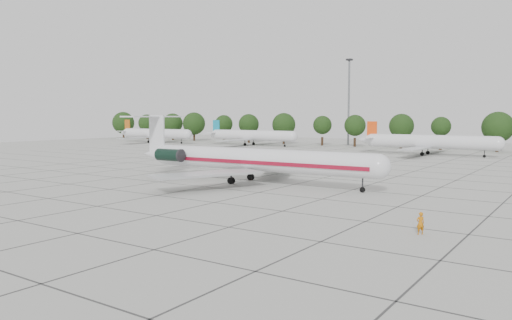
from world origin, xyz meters
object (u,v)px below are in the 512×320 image
at_px(bg_airliner_a, 155,134).
at_px(bg_airliner_b, 251,136).
at_px(main_airliner, 245,159).
at_px(ground_crew, 420,223).
at_px(bg_airliner_c, 429,142).
at_px(floodlight_mast, 349,97).

relative_size(bg_airliner_a, bg_airliner_b, 1.00).
distance_m(main_airliner, bg_airliner_a, 101.72).
bearing_deg(ground_crew, bg_airliner_c, -116.90).
distance_m(bg_airliner_a, bg_airliner_c, 87.67).
xyz_separation_m(ground_crew, bg_airliner_c, (-20.21, 75.86, 2.08)).
bearing_deg(main_airliner, bg_airliner_a, 140.19).
height_order(bg_airliner_a, bg_airliner_b, same).
distance_m(main_airliner, bg_airliner_b, 81.47).
bearing_deg(bg_airliner_c, bg_airliner_b, 171.98).
relative_size(main_airliner, bg_airliner_c, 1.32).
xyz_separation_m(main_airliner, floodlight_mast, (-23.62, 85.89, 11.19)).
relative_size(main_airliner, floodlight_mast, 1.47).
bearing_deg(bg_airliner_c, bg_airliner_a, 178.40).
xyz_separation_m(main_airliner, bg_airliner_c, (7.20, 59.82, -0.18)).
bearing_deg(floodlight_mast, bg_airliner_c, -40.23).
height_order(ground_crew, floodlight_mast, floodlight_mast).
xyz_separation_m(main_airliner, bg_airliner_b, (-45.91, 67.30, -0.18)).
bearing_deg(main_airliner, bg_airliner_c, 81.08).
height_order(main_airliner, bg_airliner_a, main_airliner).
xyz_separation_m(bg_airliner_a, floodlight_mast, (56.82, 23.62, 11.37)).
distance_m(main_airliner, ground_crew, 31.84).
height_order(bg_airliner_a, floodlight_mast, floodlight_mast).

